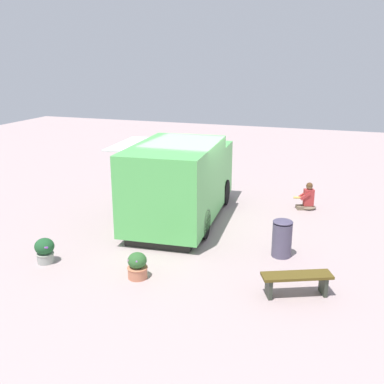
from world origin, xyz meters
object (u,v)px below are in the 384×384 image
planter_flowering_far (137,266)px  trash_bin (282,238)px  planter_flowering_near (45,250)px  food_truck (181,182)px  person_customer (308,199)px  planter_flowering_side (139,173)px  plaza_bench (297,280)px

planter_flowering_far → trash_bin: size_ratio=0.63×
planter_flowering_near → planter_flowering_far: planter_flowering_near is taller
food_truck → person_customer: (3.60, 2.26, -0.83)m
planter_flowering_side → plaza_bench: 10.38m
planter_flowering_near → planter_flowering_side: 7.96m
person_customer → plaza_bench: 5.89m
person_customer → planter_flowering_far: size_ratio=1.47×
planter_flowering_side → planter_flowering_near: bearing=-81.3°
planter_flowering_far → planter_flowering_side: size_ratio=1.05×
person_customer → trash_bin: size_ratio=0.93×
planter_flowering_near → trash_bin: 5.86m
food_truck → plaza_bench: food_truck is taller
planter_flowering_far → plaza_bench: 3.53m
planter_flowering_far → planter_flowering_side: 8.68m
trash_bin → plaza_bench: bearing=-72.7°
planter_flowering_near → plaza_bench: planter_flowering_near is taller
trash_bin → person_customer: bearing=86.2°
planter_flowering_far → trash_bin: trash_bin is taller
person_customer → planter_flowering_side: size_ratio=1.54×
planter_flowering_near → planter_flowering_far: size_ratio=1.02×
food_truck → planter_flowering_side: (-3.27, 3.86, -0.90)m
planter_flowering_far → trash_bin: bearing=37.8°
plaza_bench → planter_flowering_side: bearing=133.8°
planter_flowering_near → trash_bin: trash_bin is taller
food_truck → person_customer: size_ratio=6.10×
person_customer → planter_flowering_side: (-6.87, 1.60, -0.06)m
person_customer → trash_bin: 4.01m
planter_flowering_near → food_truck: bearing=62.7°
food_truck → trash_bin: (3.33, -1.74, -0.69)m
planter_flowering_far → planter_flowering_side: bearing=115.1°
planter_flowering_side → food_truck: bearing=-49.7°
food_truck → trash_bin: food_truck is taller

